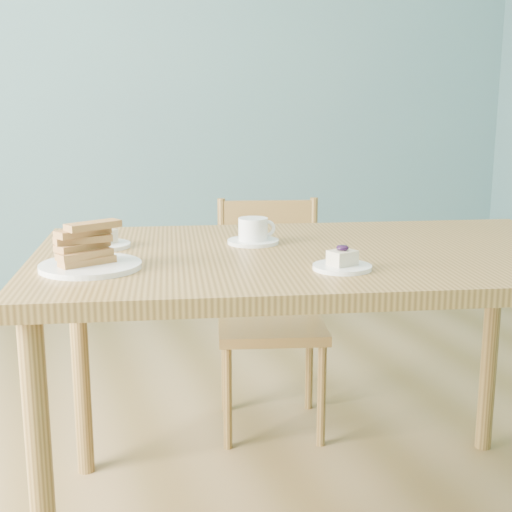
# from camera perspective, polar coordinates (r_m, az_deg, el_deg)

# --- Properties ---
(room) EXTENTS (5.01, 5.01, 2.71)m
(room) POSITION_cam_1_polar(r_m,az_deg,el_deg) (1.71, 0.94, 17.37)
(room) COLOR #9C7848
(room) RESTS_ON ground
(dining_table) EXTENTS (1.64, 1.14, 0.80)m
(dining_table) POSITION_cam_1_polar(r_m,az_deg,el_deg) (1.93, 4.87, -1.91)
(dining_table) COLOR olive
(dining_table) RESTS_ON ground
(dining_chair) EXTENTS (0.46, 0.45, 0.84)m
(dining_chair) POSITION_cam_1_polar(r_m,az_deg,el_deg) (2.63, 1.15, -4.65)
(dining_chair) COLOR olive
(dining_chair) RESTS_ON ground
(cheesecake_plate_near) EXTENTS (0.14, 0.14, 0.06)m
(cheesecake_plate_near) POSITION_cam_1_polar(r_m,az_deg,el_deg) (1.71, 6.91, -0.57)
(cheesecake_plate_near) COLOR white
(cheesecake_plate_near) RESTS_ON dining_table
(cheesecake_plate_far) EXTENTS (0.15, 0.15, 0.06)m
(cheesecake_plate_far) POSITION_cam_1_polar(r_m,az_deg,el_deg) (2.00, -12.11, 1.14)
(cheesecake_plate_far) COLOR white
(cheesecake_plate_far) RESTS_ON dining_table
(coffee_cup) EXTENTS (0.14, 0.14, 0.07)m
(coffee_cup) POSITION_cam_1_polar(r_m,az_deg,el_deg) (2.00, -0.20, 1.88)
(coffee_cup) COLOR white
(coffee_cup) RESTS_ON dining_table
(biscotti_plate) EXTENTS (0.24, 0.24, 0.11)m
(biscotti_plate) POSITION_cam_1_polar(r_m,az_deg,el_deg) (1.75, -13.15, 0.18)
(biscotti_plate) COLOR white
(biscotti_plate) RESTS_ON dining_table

